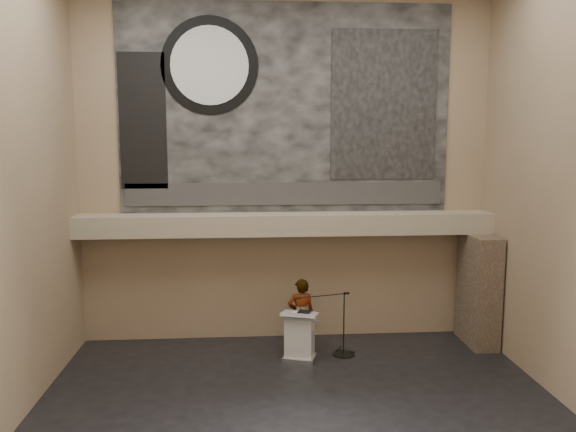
{
  "coord_description": "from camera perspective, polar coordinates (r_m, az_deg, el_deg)",
  "views": [
    {
      "loc": [
        -0.95,
        -9.74,
        5.0
      ],
      "look_at": [
        0.0,
        3.2,
        3.2
      ],
      "focal_mm": 35.0,
      "sensor_mm": 36.0,
      "label": 1
    }
  ],
  "objects": [
    {
      "name": "banner_building_print",
      "position": [
        14.1,
        9.74,
        11.04
      ],
      "size": [
        2.6,
        0.02,
        3.6
      ],
      "primitive_type": "cube",
      "color": "black",
      "rests_on": "banner"
    },
    {
      "name": "banner_brick_print",
      "position": [
        13.9,
        -14.55,
        9.3
      ],
      "size": [
        1.1,
        0.02,
        3.2
      ],
      "primitive_type": "cube",
      "color": "black",
      "rests_on": "banner"
    },
    {
      "name": "soffit",
      "position": [
        13.53,
        -0.12,
        -0.82
      ],
      "size": [
        10.0,
        0.8,
        0.5
      ],
      "primitive_type": "cube",
      "color": "gray",
      "rests_on": "wall_back"
    },
    {
      "name": "sprinkler_right",
      "position": [
        13.79,
        7.79,
        -1.9
      ],
      "size": [
        0.04,
        0.04,
        0.06
      ],
      "primitive_type": "cylinder",
      "color": "#B2893D",
      "rests_on": "soffit"
    },
    {
      "name": "lectern",
      "position": [
        13.03,
        1.19,
        -12.07
      ],
      "size": [
        0.93,
        0.78,
        1.14
      ],
      "rotation": [
        0.0,
        0.0,
        -0.31
      ],
      "color": "silver",
      "rests_on": "floor"
    },
    {
      "name": "mic_stand",
      "position": [
        13.44,
        5.5,
        -12.95
      ],
      "size": [
        1.43,
        0.59,
        1.5
      ],
      "rotation": [
        0.0,
        0.0,
        0.26
      ],
      "color": "black",
      "rests_on": "floor"
    },
    {
      "name": "papers",
      "position": [
        12.79,
        0.79,
        -9.85
      ],
      "size": [
        0.22,
        0.29,
        0.0
      ],
      "primitive_type": "cube",
      "rotation": [
        0.0,
        0.0,
        0.12
      ],
      "color": "silver",
      "rests_on": "lectern"
    },
    {
      "name": "banner_clock_face",
      "position": [
        13.78,
        -7.97,
        14.91
      ],
      "size": [
        1.84,
        0.02,
        1.84
      ],
      "primitive_type": "cylinder",
      "rotation": [
        1.57,
        0.0,
        0.0
      ],
      "color": "silver",
      "rests_on": "banner"
    },
    {
      "name": "wall_right",
      "position": [
        11.44,
        27.2,
        3.26
      ],
      "size": [
        0.02,
        8.0,
        8.5
      ],
      "primitive_type": "cube",
      "color": "#897557",
      "rests_on": "floor"
    },
    {
      "name": "banner_clock_rim",
      "position": [
        13.8,
        -7.96,
        14.9
      ],
      "size": [
        2.3,
        0.02,
        2.3
      ],
      "primitive_type": "cylinder",
      "rotation": [
        1.57,
        0.0,
        0.0
      ],
      "color": "black",
      "rests_on": "banner"
    },
    {
      "name": "wall_front",
      "position": [
        5.87,
        5.15,
        0.51
      ],
      "size": [
        10.0,
        0.02,
        8.5
      ],
      "primitive_type": "cube",
      "color": "#897557",
      "rests_on": "floor"
    },
    {
      "name": "wall_left",
      "position": [
        10.58,
        -26.74,
        2.98
      ],
      "size": [
        0.02,
        8.0,
        8.5
      ],
      "primitive_type": "cube",
      "color": "#897557",
      "rests_on": "floor"
    },
    {
      "name": "banner_text_strip",
      "position": [
        13.77,
        -0.22,
        2.27
      ],
      "size": [
        7.76,
        0.02,
        0.55
      ],
      "primitive_type": "cube",
      "color": "#2B2B2B",
      "rests_on": "banner"
    },
    {
      "name": "speaker_person",
      "position": [
        13.4,
        1.34,
        -10.03
      ],
      "size": [
        0.66,
        0.46,
        1.75
      ],
      "primitive_type": "imported",
      "rotation": [
        0.0,
        0.0,
        3.2
      ],
      "color": "silver",
      "rests_on": "floor"
    },
    {
      "name": "stone_pier",
      "position": [
        14.52,
        18.79,
        -7.09
      ],
      "size": [
        0.6,
        1.4,
        2.7
      ],
      "primitive_type": "cube",
      "color": "#433529",
      "rests_on": "floor"
    },
    {
      "name": "banner",
      "position": [
        13.76,
        -0.24,
        10.81
      ],
      "size": [
        8.0,
        0.05,
        5.0
      ],
      "primitive_type": "cube",
      "color": "black",
      "rests_on": "wall_back"
    },
    {
      "name": "floor",
      "position": [
        10.99,
        1.29,
        -19.16
      ],
      "size": [
        10.0,
        10.0,
        0.0
      ],
      "primitive_type": "plane",
      "color": "black",
      "rests_on": "ground"
    },
    {
      "name": "binder",
      "position": [
        12.84,
        1.66,
        -9.71
      ],
      "size": [
        0.33,
        0.3,
        0.04
      ],
      "primitive_type": "cube",
      "rotation": [
        0.0,
        0.0,
        -0.38
      ],
      "color": "black",
      "rests_on": "lectern"
    },
    {
      "name": "sprinkler_left",
      "position": [
        13.51,
        -6.9,
        -2.09
      ],
      "size": [
        0.04,
        0.04,
        0.06
      ],
      "primitive_type": "cylinder",
      "color": "#B2893D",
      "rests_on": "soffit"
    },
    {
      "name": "wall_back",
      "position": [
        13.8,
        -0.24,
        4.78
      ],
      "size": [
        10.0,
        0.02,
        8.5
      ],
      "primitive_type": "cube",
      "color": "#897557",
      "rests_on": "floor"
    }
  ]
}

